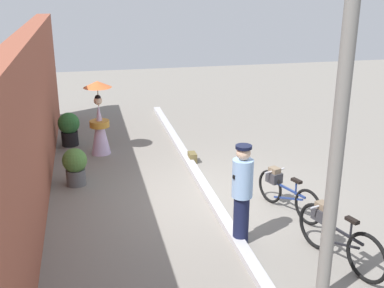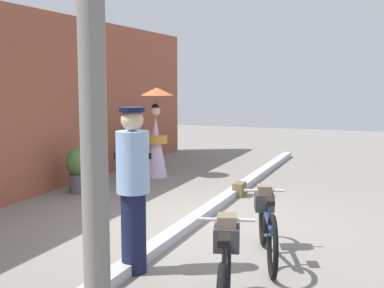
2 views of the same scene
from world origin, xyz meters
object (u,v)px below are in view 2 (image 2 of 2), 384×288
object	(u,v)px
bicycle_near_officer	(225,277)
person_with_parasol	(156,135)
bicycle_far_side	(267,222)
utility_pole	(91,15)
potted_plant_small	(141,147)
backpack_on_pavement	(240,189)
potted_plant_by_door	(81,168)
person_officer	(133,185)

from	to	relation	value
bicycle_near_officer	person_with_parasol	xyz separation A→B (m)	(5.78, 3.34, 0.43)
bicycle_far_side	utility_pole	xyz separation A→B (m)	(-2.63, 0.56, 1.99)
potted_plant_small	backpack_on_pavement	xyz separation A→B (m)	(-1.95, -2.89, -0.37)
bicycle_far_side	potted_plant_small	world-z (taller)	potted_plant_small
potted_plant_small	utility_pole	size ratio (longest dim) A/B	0.19
person_with_parasol	potted_plant_by_door	xyz separation A→B (m)	(-1.85, 0.60, -0.43)
bicycle_far_side	backpack_on_pavement	size ratio (longest dim) A/B	5.22
potted_plant_by_door	backpack_on_pavement	distance (m)	2.85
person_officer	potted_plant_small	distance (m)	6.44
potted_plant_by_door	potted_plant_small	size ratio (longest dim) A/B	0.92
person_officer	bicycle_far_side	bearing A→B (deg)	-51.43
backpack_on_pavement	bicycle_near_officer	bearing A→B (deg)	-165.39
person_with_parasol	potted_plant_by_door	size ratio (longest dim) A/B	2.27
bicycle_near_officer	person_officer	size ratio (longest dim) A/B	1.03
person_with_parasol	potted_plant_by_door	world-z (taller)	person_with_parasol
person_officer	potted_plant_by_door	size ratio (longest dim) A/B	2.11
bicycle_far_side	potted_plant_by_door	bearing A→B (deg)	61.12
bicycle_near_officer	person_officer	bearing A→B (deg)	55.98
potted_plant_by_door	person_with_parasol	bearing A→B (deg)	-18.10
bicycle_near_officer	person_with_parasol	size ratio (longest dim) A/B	0.96
bicycle_near_officer	person_with_parasol	distance (m)	6.69
bicycle_far_side	person_officer	distance (m)	1.60
backpack_on_pavement	potted_plant_small	bearing A→B (deg)	56.01
bicycle_near_officer	utility_pole	distance (m)	2.22
person_officer	potted_plant_by_door	distance (m)	4.11
bicycle_far_side	potted_plant_by_door	world-z (taller)	potted_plant_by_door
potted_plant_by_door	backpack_on_pavement	bearing A→B (deg)	-74.80
person_officer	person_with_parasol	world-z (taller)	person_with_parasol
bicycle_near_officer	backpack_on_pavement	size ratio (longest dim) A/B	5.67
person_with_parasol	person_officer	bearing A→B (deg)	-157.12
bicycle_near_officer	potted_plant_small	size ratio (longest dim) A/B	2.00
person_with_parasol	bicycle_near_officer	bearing A→B (deg)	-149.96
person_officer	potted_plant_by_door	world-z (taller)	person_officer
potted_plant_by_door	backpack_on_pavement	world-z (taller)	potted_plant_by_door
person_with_parasol	potted_plant_small	xyz separation A→B (m)	(0.84, 0.77, -0.39)
person_with_parasol	backpack_on_pavement	xyz separation A→B (m)	(-1.11, -2.12, -0.76)
person_officer	potted_plant_small	xyz separation A→B (m)	(5.77, 2.85, -0.43)
potted_plant_by_door	utility_pole	size ratio (longest dim) A/B	0.17
utility_pole	person_with_parasol	bearing A→B (deg)	22.18
potted_plant_small	backpack_on_pavement	distance (m)	3.51
bicycle_far_side	potted_plant_by_door	distance (m)	4.41
person_officer	backpack_on_pavement	xyz separation A→B (m)	(3.82, -0.05, -0.80)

